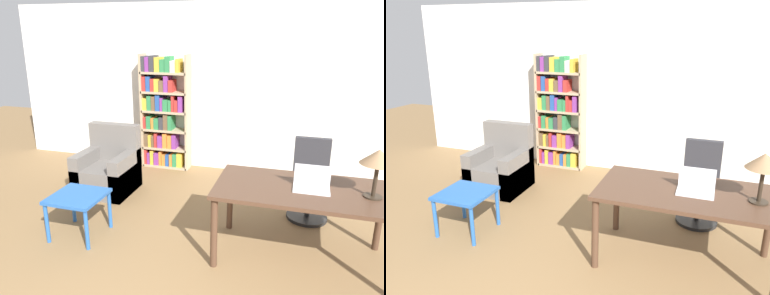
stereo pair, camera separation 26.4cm
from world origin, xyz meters
TOP-DOWN VIEW (x-y plane):
  - wall_back at (0.00, 4.53)m, footprint 8.00×0.06m
  - desk at (1.10, 2.15)m, footprint 1.72×0.92m
  - laptop at (1.17, 2.15)m, footprint 0.34×0.22m
  - table_lamp at (1.72, 2.12)m, footprint 0.32×0.32m
  - office_chair at (1.18, 3.12)m, footprint 0.50×0.50m
  - side_table_blue at (-1.31, 1.89)m, footprint 0.57×0.57m
  - armchair at (-1.62, 3.13)m, footprint 0.76×0.75m
  - bookshelf at (-1.21, 4.34)m, footprint 0.82×0.28m

SIDE VIEW (x-z plane):
  - armchair at x=-1.62m, z-range -0.17..0.78m
  - side_table_blue at x=-1.31m, z-range 0.17..0.67m
  - office_chair at x=1.18m, z-range -0.04..0.96m
  - desk at x=1.10m, z-range 0.30..1.07m
  - laptop at x=1.17m, z-range 0.71..0.95m
  - bookshelf at x=-1.21m, z-range -0.03..1.87m
  - table_lamp at x=1.72m, z-range 0.92..1.39m
  - wall_back at x=0.00m, z-range 0.00..2.70m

